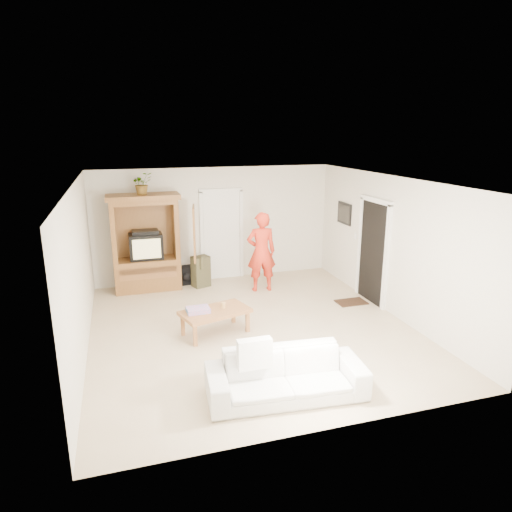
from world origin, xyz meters
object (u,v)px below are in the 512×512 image
Objects in this scene: coffee_table at (215,313)px; man at (261,252)px; armoire at (147,249)px; sofa at (286,375)px.

man is at bearing 36.57° from coffee_table.
sofa is at bearing -73.82° from armoire.
armoire is at bearing 111.07° from sofa.
man is at bearing -18.91° from armoire.
armoire is 1.63× the size of coffee_table.
armoire is 5.09m from sofa.
coffee_table is at bearing -71.15° from armoire.
armoire reaches higher than man.
sofa is at bearing -93.73° from coffee_table.
man is 1.35× the size of coffee_table.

